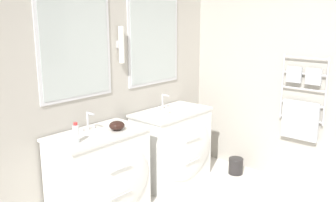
{
  "coord_description": "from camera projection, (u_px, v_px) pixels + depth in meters",
  "views": [
    {
      "loc": [
        -2.36,
        -0.98,
        1.98
      ],
      "look_at": [
        0.44,
        1.45,
        1.12
      ],
      "focal_mm": 40.0,
      "sensor_mm": 36.0,
      "label": 1
    }
  ],
  "objects": [
    {
      "name": "faucet_right",
      "position": [
        163.0,
        102.0,
        4.47
      ],
      "size": [
        0.17,
        0.12,
        0.18
      ],
      "color": "silver",
      "rests_on": "vanity_right"
    },
    {
      "name": "vanity_right",
      "position": [
        174.0,
        146.0,
        4.48
      ],
      "size": [
        0.96,
        0.6,
        0.87
      ],
      "color": "white",
      "rests_on": "ground_plane"
    },
    {
      "name": "waste_bin",
      "position": [
        236.0,
        166.0,
        4.73
      ],
      "size": [
        0.18,
        0.18,
        0.2
      ],
      "color": "#282626",
      "rests_on": "ground_plane"
    },
    {
      "name": "amenity_bowl",
      "position": [
        117.0,
        126.0,
        3.67
      ],
      "size": [
        0.15,
        0.15,
        0.09
      ],
      "color": "black",
      "rests_on": "vanity_left"
    },
    {
      "name": "soap_dish",
      "position": [
        168.0,
        113.0,
        4.23
      ],
      "size": [
        0.1,
        0.07,
        0.04
      ],
      "color": "white",
      "rests_on": "vanity_right"
    },
    {
      "name": "vanity_left",
      "position": [
        101.0,
        175.0,
        3.67
      ],
      "size": [
        0.96,
        0.6,
        0.87
      ],
      "color": "white",
      "rests_on": "ground_plane"
    },
    {
      "name": "faucet_left",
      "position": [
        89.0,
        121.0,
        3.66
      ],
      "size": [
        0.17,
        0.12,
        0.18
      ],
      "color": "silver",
      "rests_on": "vanity_left"
    },
    {
      "name": "wall_right",
      "position": [
        278.0,
        73.0,
        4.47
      ],
      "size": [
        0.13,
        4.1,
        2.6
      ],
      "color": "#B2ADA3",
      "rests_on": "ground_plane"
    },
    {
      "name": "toiletry_bottle",
      "position": [
        76.0,
        133.0,
        3.3
      ],
      "size": [
        0.06,
        0.06,
        0.19
      ],
      "color": "silver",
      "rests_on": "vanity_left"
    },
    {
      "name": "wall_back",
      "position": [
        94.0,
        80.0,
        3.86
      ],
      "size": [
        5.23,
        0.14,
        2.6
      ],
      "color": "#B2ADA3",
      "rests_on": "ground_plane"
    }
  ]
}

